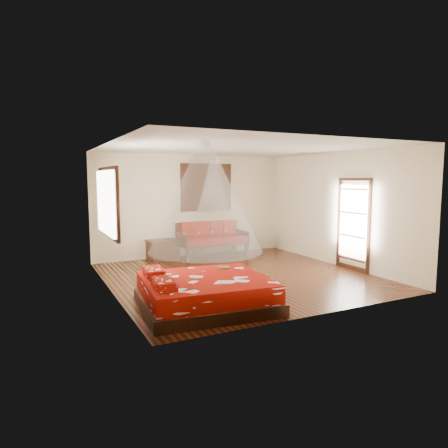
{
  "coord_description": "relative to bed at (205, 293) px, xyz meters",
  "views": [
    {
      "loc": [
        -4.1,
        -7.57,
        2.16
      ],
      "look_at": [
        -0.24,
        0.26,
        1.15
      ],
      "focal_mm": 32.0,
      "sensor_mm": 36.0,
      "label": 1
    }
  ],
  "objects": [
    {
      "name": "bed",
      "position": [
        0.0,
        0.0,
        0.0
      ],
      "size": [
        2.29,
        2.11,
        0.64
      ],
      "rotation": [
        0.0,
        0.0,
        -0.1
      ],
      "color": "black",
      "rests_on": "floor"
    },
    {
      "name": "mosquito_net_main",
      "position": [
        0.02,
        -0.0,
        1.6
      ],
      "size": [
        1.88,
        1.88,
        1.8
      ],
      "primitive_type": "cone",
      "color": "white",
      "rests_on": "ceiling"
    },
    {
      "name": "storage_chest",
      "position": [
        0.55,
        4.05,
        0.02
      ],
      "size": [
        0.83,
        0.64,
        0.54
      ],
      "rotation": [
        0.0,
        0.0,
        0.09
      ],
      "color": "black",
      "rests_on": "floor"
    },
    {
      "name": "glazed_door",
      "position": [
        4.24,
        1.0,
        0.82
      ],
      "size": [
        0.08,
        1.02,
        2.16
      ],
      "color": "black",
      "rests_on": "floor"
    },
    {
      "name": "mosquito_net_daybed",
      "position": [
        1.94,
        3.85,
        1.75
      ],
      "size": [
        0.88,
        0.88,
        1.5
      ],
      "primitive_type": "cone",
      "color": "white",
      "rests_on": "ceiling"
    },
    {
      "name": "room",
      "position": [
        1.52,
        1.6,
        1.15
      ],
      "size": [
        5.54,
        5.54,
        2.84
      ],
      "color": "black",
      "rests_on": "ground"
    },
    {
      "name": "window_left",
      "position": [
        -1.19,
        1.8,
        1.45
      ],
      "size": [
        0.1,
        1.74,
        1.34
      ],
      "color": "black",
      "rests_on": "wall_left"
    },
    {
      "name": "shutter_panel",
      "position": [
        1.94,
        4.31,
        1.65
      ],
      "size": [
        1.52,
        0.06,
        1.32
      ],
      "color": "black",
      "rests_on": "wall_back"
    },
    {
      "name": "daybed",
      "position": [
        1.94,
        3.98,
        0.27
      ],
      "size": [
        1.88,
        0.83,
        0.96
      ],
      "color": "black",
      "rests_on": "floor"
    },
    {
      "name": "wine_tray",
      "position": [
        0.61,
        0.53,
        0.3
      ],
      "size": [
        0.24,
        0.24,
        0.2
      ],
      "rotation": [
        0.0,
        0.0,
        0.2
      ],
      "color": "brown",
      "rests_on": "bed"
    }
  ]
}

